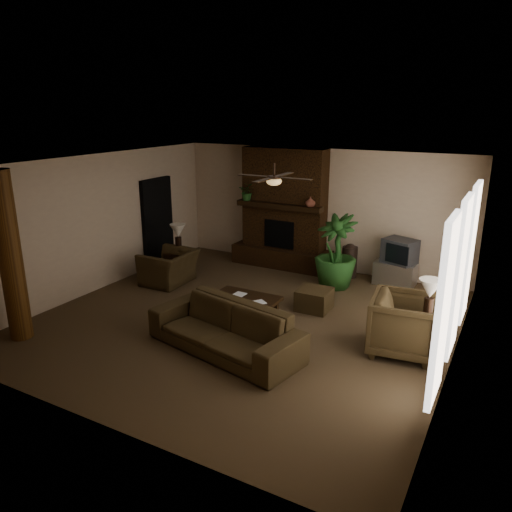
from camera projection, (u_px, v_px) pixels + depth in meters
The scene contains 23 objects.
room_shell at pixel (245, 245), 8.50m from camera, with size 7.00×7.00×7.00m.
fireplace at pixel (283, 218), 11.64m from camera, with size 2.40×0.70×2.80m.
windows at pixel (458, 277), 7.10m from camera, with size 0.08×3.65×2.35m.
log_column at pixel (10, 257), 7.84m from camera, with size 0.36×0.36×2.80m, color brown.
doorway at pixel (158, 223), 11.69m from camera, with size 0.10×1.00×2.10m, color black.
ceiling_fan at pixel (274, 180), 8.24m from camera, with size 1.35×1.35×0.37m.
sofa at pixel (225, 321), 7.65m from camera, with size 2.56×0.75×1.00m, color #40311B.
armchair_left at pixel (169, 262), 10.62m from camera, with size 1.09×0.71×0.95m, color #40311B.
armchair_right at pixel (405, 322), 7.58m from camera, with size 1.00×0.94×1.03m, color #40311B.
coffee_table at pixel (245, 300), 8.83m from camera, with size 1.20×0.70×0.43m.
ottoman at pixel (314, 299), 9.31m from camera, with size 0.60×0.60×0.40m, color #40311B.
tv_stand at pixel (395, 273), 10.60m from camera, with size 0.85×0.50×0.50m, color #BDBDBF.
tv at pixel (400, 251), 10.42m from camera, with size 0.78×0.70×0.52m.
floor_vase at pixel (350, 258), 11.02m from camera, with size 0.34×0.34×0.77m.
floor_plant at pixel (335, 267), 10.42m from camera, with size 0.88×1.57×0.88m, color #295723.
side_table_left at pixel (179, 263), 11.21m from camera, with size 0.50×0.50×0.55m, color black.
lamp_left at pixel (178, 233), 10.95m from camera, with size 0.41×0.41×0.65m.
side_table_right at pixel (429, 334), 7.72m from camera, with size 0.50×0.50×0.55m, color black.
lamp_right at pixel (430, 292), 7.49m from camera, with size 0.44×0.44×0.65m.
mantel_plant at pixel (247, 193), 11.62m from camera, with size 0.38×0.42×0.33m, color #295723.
mantel_vase at pixel (310, 202), 10.89m from camera, with size 0.22×0.23×0.22m, color brown.
book_a at pixel (233, 287), 8.87m from camera, with size 0.22×0.03×0.29m, color #999999.
book_b at pixel (254, 294), 8.56m from camera, with size 0.21×0.02×0.29m, color #999999.
Camera 1 is at (4.10, -7.09, 3.72)m, focal length 34.47 mm.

